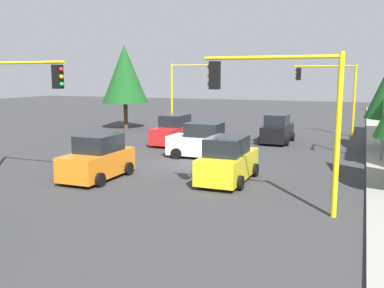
{
  "coord_description": "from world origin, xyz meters",
  "views": [
    {
      "loc": [
        20.13,
        8.23,
        4.56
      ],
      "look_at": [
        0.69,
        0.36,
        1.2
      ],
      "focal_mm": 39.87,
      "sensor_mm": 36.0,
      "label": 1
    }
  ],
  "objects_px": {
    "traffic_signal_near_left": "(280,100)",
    "car_red": "(174,131)",
    "traffic_signal_near_right": "(16,95)",
    "car_orange": "(98,159)",
    "car_yellow": "(228,161)",
    "traffic_signal_far_right": "(191,83)",
    "car_white": "(202,142)",
    "car_black": "(277,130)",
    "traffic_signal_far_left": "(329,85)",
    "tree_opposite_side": "(125,74)"
  },
  "relations": [
    {
      "from": "traffic_signal_far_left",
      "to": "car_black",
      "type": "distance_m",
      "value": 6.48
    },
    {
      "from": "traffic_signal_far_left",
      "to": "car_red",
      "type": "xyz_separation_m",
      "value": [
        8.2,
        -9.22,
        -2.96
      ]
    },
    {
      "from": "traffic_signal_near_left",
      "to": "car_yellow",
      "type": "distance_m",
      "value": 5.18
    },
    {
      "from": "tree_opposite_side",
      "to": "car_black",
      "type": "xyz_separation_m",
      "value": [
        3.0,
        13.78,
        -3.79
      ]
    },
    {
      "from": "traffic_signal_far_right",
      "to": "tree_opposite_side",
      "type": "bearing_deg",
      "value": -69.38
    },
    {
      "from": "tree_opposite_side",
      "to": "car_yellow",
      "type": "height_order",
      "value": "tree_opposite_side"
    },
    {
      "from": "car_white",
      "to": "car_orange",
      "type": "height_order",
      "value": "same"
    },
    {
      "from": "traffic_signal_far_left",
      "to": "tree_opposite_side",
      "type": "xyz_separation_m",
      "value": [
        2.0,
        -16.66,
        0.83
      ]
    },
    {
      "from": "car_yellow",
      "to": "car_black",
      "type": "distance_m",
      "value": 11.71
    },
    {
      "from": "traffic_signal_far_left",
      "to": "car_black",
      "type": "relative_size",
      "value": 1.39
    },
    {
      "from": "traffic_signal_near_right",
      "to": "car_orange",
      "type": "xyz_separation_m",
      "value": [
        -1.58,
        2.96,
        -2.84
      ]
    },
    {
      "from": "traffic_signal_near_right",
      "to": "car_black",
      "type": "relative_size",
      "value": 1.34
    },
    {
      "from": "traffic_signal_far_left",
      "to": "traffic_signal_near_right",
      "type": "bearing_deg",
      "value": -29.44
    },
    {
      "from": "car_orange",
      "to": "traffic_signal_far_left",
      "type": "bearing_deg",
      "value": 155.67
    },
    {
      "from": "traffic_signal_far_right",
      "to": "car_yellow",
      "type": "bearing_deg",
      "value": 27.1
    },
    {
      "from": "traffic_signal_near_left",
      "to": "tree_opposite_side",
      "type": "distance_m",
      "value": 24.53
    },
    {
      "from": "traffic_signal_far_right",
      "to": "traffic_signal_near_left",
      "type": "xyz_separation_m",
      "value": [
        20.0,
        11.32,
        -0.19
      ]
    },
    {
      "from": "traffic_signal_far_left",
      "to": "car_white",
      "type": "xyz_separation_m",
      "value": [
        12.0,
        -5.78,
        -2.96
      ]
    },
    {
      "from": "traffic_signal_near_left",
      "to": "car_black",
      "type": "xyz_separation_m",
      "value": [
        -15.0,
        -2.86,
        -2.88
      ]
    },
    {
      "from": "traffic_signal_near_left",
      "to": "car_yellow",
      "type": "bearing_deg",
      "value": -139.87
    },
    {
      "from": "traffic_signal_far_right",
      "to": "car_white",
      "type": "xyz_separation_m",
      "value": [
        12.0,
        5.57,
        -3.07
      ]
    },
    {
      "from": "tree_opposite_side",
      "to": "car_yellow",
      "type": "xyz_separation_m",
      "value": [
        14.71,
        13.86,
        -3.79
      ]
    },
    {
      "from": "car_yellow",
      "to": "traffic_signal_far_right",
      "type": "bearing_deg",
      "value": -152.9
    },
    {
      "from": "traffic_signal_far_right",
      "to": "car_white",
      "type": "distance_m",
      "value": 13.58
    },
    {
      "from": "tree_opposite_side",
      "to": "car_orange",
      "type": "distance_m",
      "value": 18.8
    },
    {
      "from": "traffic_signal_near_right",
      "to": "car_orange",
      "type": "bearing_deg",
      "value": 118.09
    },
    {
      "from": "car_white",
      "to": "car_black",
      "type": "height_order",
      "value": "same"
    },
    {
      "from": "car_red",
      "to": "traffic_signal_far_left",
      "type": "bearing_deg",
      "value": 131.66
    },
    {
      "from": "traffic_signal_near_left",
      "to": "car_red",
      "type": "xyz_separation_m",
      "value": [
        -11.8,
        -9.2,
        -2.88
      ]
    },
    {
      "from": "traffic_signal_far_right",
      "to": "traffic_signal_far_left",
      "type": "relative_size",
      "value": 1.03
    },
    {
      "from": "tree_opposite_side",
      "to": "car_red",
      "type": "bearing_deg",
      "value": 50.2
    },
    {
      "from": "traffic_signal_near_right",
      "to": "traffic_signal_near_left",
      "type": "distance_m",
      "value": 11.27
    },
    {
      "from": "traffic_signal_far_left",
      "to": "car_orange",
      "type": "height_order",
      "value": "traffic_signal_far_left"
    },
    {
      "from": "traffic_signal_far_right",
      "to": "car_yellow",
      "type": "height_order",
      "value": "traffic_signal_far_right"
    },
    {
      "from": "traffic_signal_near_right",
      "to": "car_black",
      "type": "xyz_separation_m",
      "value": [
        -15.0,
        8.41,
        -2.84
      ]
    },
    {
      "from": "traffic_signal_far_right",
      "to": "car_yellow",
      "type": "distance_m",
      "value": 19.02
    },
    {
      "from": "car_orange",
      "to": "car_black",
      "type": "height_order",
      "value": "same"
    },
    {
      "from": "tree_opposite_side",
      "to": "car_black",
      "type": "relative_size",
      "value": 1.83
    },
    {
      "from": "traffic_signal_near_left",
      "to": "tree_opposite_side",
      "type": "height_order",
      "value": "tree_opposite_side"
    },
    {
      "from": "traffic_signal_far_left",
      "to": "traffic_signal_far_right",
      "type": "bearing_deg",
      "value": -90.0
    },
    {
      "from": "car_yellow",
      "to": "car_red",
      "type": "height_order",
      "value": "same"
    },
    {
      "from": "car_white",
      "to": "car_red",
      "type": "distance_m",
      "value": 5.13
    },
    {
      "from": "traffic_signal_near_right",
      "to": "tree_opposite_side",
      "type": "relative_size",
      "value": 0.73
    },
    {
      "from": "traffic_signal_near_right",
      "to": "car_yellow",
      "type": "distance_m",
      "value": 9.54
    },
    {
      "from": "car_orange",
      "to": "car_black",
      "type": "distance_m",
      "value": 14.48
    },
    {
      "from": "traffic_signal_far_right",
      "to": "car_yellow",
      "type": "xyz_separation_m",
      "value": [
        16.71,
        8.55,
        -3.07
      ]
    },
    {
      "from": "traffic_signal_far_right",
      "to": "car_red",
      "type": "relative_size",
      "value": 1.34
    },
    {
      "from": "car_red",
      "to": "car_black",
      "type": "bearing_deg",
      "value": 116.81
    },
    {
      "from": "traffic_signal_far_right",
      "to": "traffic_signal_near_left",
      "type": "distance_m",
      "value": 22.98
    },
    {
      "from": "car_yellow",
      "to": "car_black",
      "type": "xyz_separation_m",
      "value": [
        -11.71,
        -0.09,
        -0.0
      ]
    }
  ]
}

